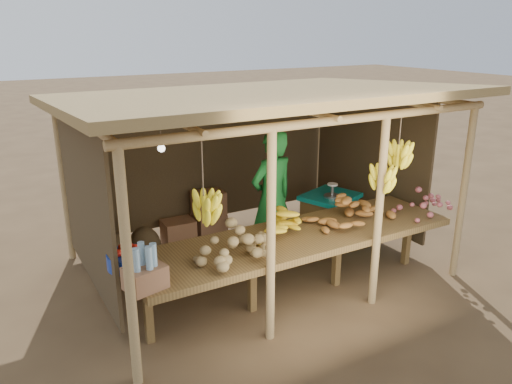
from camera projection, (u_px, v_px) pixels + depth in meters
ground at (256, 266)px, 6.75m from camera, size 60.00×60.00×0.00m
stall_structure at (259, 129)px, 6.01m from camera, size 4.70×3.50×2.43m
counter at (297, 240)px, 5.74m from camera, size 3.90×1.05×0.80m
potato_heap at (235, 242)px, 5.08m from camera, size 1.22×1.00×0.37m
sweet_potato_heap at (356, 209)px, 6.01m from camera, size 1.16×0.87×0.36m
onion_heap at (427, 200)px, 6.35m from camera, size 0.82×0.55×0.35m
banana_pile at (280, 221)px, 5.67m from camera, size 0.72×0.49×0.35m
tomato_basin at (129, 258)px, 4.92m from camera, size 0.44×0.44×0.23m
bottle_box at (145, 272)px, 4.49m from camera, size 0.40×0.35×0.44m
vendor at (272, 199)px, 6.56m from camera, size 0.74×0.55×1.84m
tarp_crate at (329, 216)px, 7.49m from camera, size 0.96×0.89×0.93m
carton_stack at (199, 220)px, 7.47m from camera, size 0.96×0.37×0.72m
burlap_sacks at (130, 248)px, 6.66m from camera, size 0.87×0.45×0.61m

